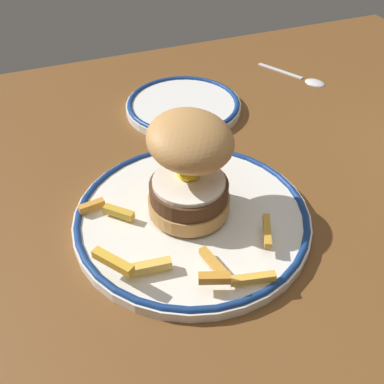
{
  "coord_description": "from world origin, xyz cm",
  "views": [
    {
      "loc": [
        -13.02,
        -37.35,
        37.2
      ],
      "look_at": [
        0.88,
        -2.01,
        4.6
      ],
      "focal_mm": 42.95,
      "sensor_mm": 36.0,
      "label": 1
    }
  ],
  "objects_px": {
    "spoon": "(307,79)",
    "side_plate": "(183,105)",
    "dinner_plate": "(192,217)",
    "burger": "(189,165)"
  },
  "relations": [
    {
      "from": "burger",
      "to": "side_plate",
      "type": "relative_size",
      "value": 0.72
    },
    {
      "from": "spoon",
      "to": "side_plate",
      "type": "bearing_deg",
      "value": -176.52
    },
    {
      "from": "dinner_plate",
      "to": "burger",
      "type": "xyz_separation_m",
      "value": [
        0.0,
        0.02,
        0.06
      ]
    },
    {
      "from": "burger",
      "to": "side_plate",
      "type": "bearing_deg",
      "value": 71.01
    },
    {
      "from": "dinner_plate",
      "to": "side_plate",
      "type": "bearing_deg",
      "value": 71.56
    },
    {
      "from": "dinner_plate",
      "to": "spoon",
      "type": "distance_m",
      "value": 0.4
    },
    {
      "from": "burger",
      "to": "dinner_plate",
      "type": "bearing_deg",
      "value": -100.4
    },
    {
      "from": "dinner_plate",
      "to": "burger",
      "type": "height_order",
      "value": "burger"
    },
    {
      "from": "burger",
      "to": "spoon",
      "type": "bearing_deg",
      "value": 37.31
    },
    {
      "from": "side_plate",
      "to": "spoon",
      "type": "relative_size",
      "value": 1.43
    }
  ]
}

